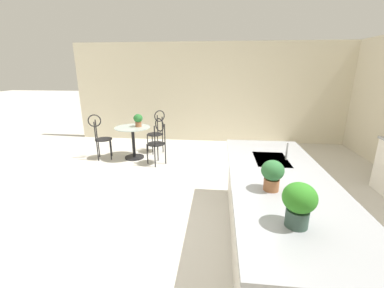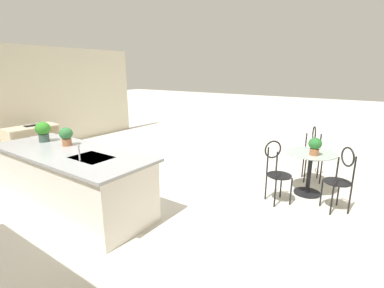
{
  "view_description": "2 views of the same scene",
  "coord_description": "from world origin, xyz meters",
  "px_view_note": "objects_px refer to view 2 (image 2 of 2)",
  "views": [
    {
      "loc": [
        2.77,
        0.17,
        2.01
      ],
      "look_at": [
        -1.02,
        -0.23,
        0.85
      ],
      "focal_mm": 23.24,
      "sensor_mm": 36.0,
      "label": 1
    },
    {
      "loc": [
        -3.48,
        3.07,
        2.08
      ],
      "look_at": [
        -1.02,
        -0.46,
        0.94
      ],
      "focal_mm": 26.24,
      "sensor_mm": 36.0,
      "label": 2
    }
  ],
  "objects_px": {
    "chair_near_window": "(313,151)",
    "chair_toward_desk": "(341,176)",
    "potted_plant_on_table": "(315,145)",
    "bistro_table": "(310,169)",
    "potted_plant_counter_near": "(66,135)",
    "chair_by_island": "(277,169)",
    "keyboard": "(34,125)",
    "potted_plant_counter_far": "(43,130)",
    "writing_desk": "(32,136)"
  },
  "relations": [
    {
      "from": "chair_by_island",
      "to": "writing_desk",
      "type": "bearing_deg",
      "value": 8.72
    },
    {
      "from": "writing_desk",
      "to": "potted_plant_counter_far",
      "type": "height_order",
      "value": "potted_plant_counter_far"
    },
    {
      "from": "bistro_table",
      "to": "keyboard",
      "type": "relative_size",
      "value": 1.82
    },
    {
      "from": "potted_plant_on_table",
      "to": "potted_plant_counter_near",
      "type": "height_order",
      "value": "potted_plant_counter_near"
    },
    {
      "from": "chair_toward_desk",
      "to": "potted_plant_counter_far",
      "type": "bearing_deg",
      "value": 26.33
    },
    {
      "from": "chair_by_island",
      "to": "keyboard",
      "type": "distance_m",
      "value": 5.92
    },
    {
      "from": "chair_toward_desk",
      "to": "writing_desk",
      "type": "xyz_separation_m",
      "value": [
        6.72,
        1.13,
        -0.06
      ]
    },
    {
      "from": "potted_plant_counter_near",
      "to": "bistro_table",
      "type": "bearing_deg",
      "value": -142.2
    },
    {
      "from": "bistro_table",
      "to": "chair_near_window",
      "type": "bearing_deg",
      "value": -81.05
    },
    {
      "from": "chair_near_window",
      "to": "potted_plant_counter_near",
      "type": "bearing_deg",
      "value": 46.21
    },
    {
      "from": "potted_plant_counter_far",
      "to": "chair_by_island",
      "type": "bearing_deg",
      "value": -150.96
    },
    {
      "from": "chair_near_window",
      "to": "potted_plant_counter_far",
      "type": "bearing_deg",
      "value": 42.09
    },
    {
      "from": "bistro_table",
      "to": "keyboard",
      "type": "xyz_separation_m",
      "value": [
        6.22,
        1.46,
        0.31
      ]
    },
    {
      "from": "chair_toward_desk",
      "to": "keyboard",
      "type": "distance_m",
      "value": 6.82
    },
    {
      "from": "bistro_table",
      "to": "chair_toward_desk",
      "type": "bearing_deg",
      "value": 140.32
    },
    {
      "from": "chair_near_window",
      "to": "potted_plant_on_table",
      "type": "height_order",
      "value": "chair_near_window"
    },
    {
      "from": "keyboard",
      "to": "bistro_table",
      "type": "bearing_deg",
      "value": -166.83
    },
    {
      "from": "bistro_table",
      "to": "potted_plant_counter_far",
      "type": "height_order",
      "value": "potted_plant_counter_far"
    },
    {
      "from": "chair_near_window",
      "to": "keyboard",
      "type": "distance_m",
      "value": 6.49
    },
    {
      "from": "chair_by_island",
      "to": "keyboard",
      "type": "bearing_deg",
      "value": 7.74
    },
    {
      "from": "keyboard",
      "to": "potted_plant_counter_far",
      "type": "height_order",
      "value": "potted_plant_counter_far"
    },
    {
      "from": "chair_near_window",
      "to": "chair_by_island",
      "type": "distance_m",
      "value": 1.4
    },
    {
      "from": "chair_by_island",
      "to": "potted_plant_counter_far",
      "type": "relative_size",
      "value": 3.12
    },
    {
      "from": "writing_desk",
      "to": "potted_plant_on_table",
      "type": "relative_size",
      "value": 4.14
    },
    {
      "from": "chair_by_island",
      "to": "potted_plant_counter_far",
      "type": "bearing_deg",
      "value": 29.04
    },
    {
      "from": "keyboard",
      "to": "potted_plant_counter_near",
      "type": "relative_size",
      "value": 1.51
    },
    {
      "from": "keyboard",
      "to": "potted_plant_counter_near",
      "type": "height_order",
      "value": "potted_plant_counter_near"
    },
    {
      "from": "potted_plant_counter_far",
      "to": "bistro_table",
      "type": "bearing_deg",
      "value": -145.79
    },
    {
      "from": "writing_desk",
      "to": "chair_near_window",
      "type": "bearing_deg",
      "value": -159.47
    },
    {
      "from": "potted_plant_on_table",
      "to": "bistro_table",
      "type": "bearing_deg",
      "value": -62.58
    },
    {
      "from": "bistro_table",
      "to": "potted_plant_on_table",
      "type": "distance_m",
      "value": 0.48
    },
    {
      "from": "chair_toward_desk",
      "to": "potted_plant_counter_near",
      "type": "bearing_deg",
      "value": 28.78
    },
    {
      "from": "bistro_table",
      "to": "potted_plant_on_table",
      "type": "xyz_separation_m",
      "value": [
        -0.06,
        0.12,
        0.46
      ]
    },
    {
      "from": "keyboard",
      "to": "potted_plant_counter_near",
      "type": "bearing_deg",
      "value": 162.15
    },
    {
      "from": "bistro_table",
      "to": "potted_plant_on_table",
      "type": "bearing_deg",
      "value": 117.42
    },
    {
      "from": "chair_near_window",
      "to": "chair_toward_desk",
      "type": "height_order",
      "value": "same"
    },
    {
      "from": "chair_toward_desk",
      "to": "potted_plant_on_table",
      "type": "height_order",
      "value": "chair_toward_desk"
    },
    {
      "from": "bistro_table",
      "to": "keyboard",
      "type": "distance_m",
      "value": 6.4
    },
    {
      "from": "chair_toward_desk",
      "to": "keyboard",
      "type": "xyz_separation_m",
      "value": [
        6.74,
        1.03,
        0.18
      ]
    },
    {
      "from": "keyboard",
      "to": "potted_plant_counter_near",
      "type": "distance_m",
      "value": 3.24
    },
    {
      "from": "chair_by_island",
      "to": "potted_plant_counter_near",
      "type": "xyz_separation_m",
      "value": [
        2.8,
        1.79,
        0.51
      ]
    },
    {
      "from": "chair_near_window",
      "to": "potted_plant_on_table",
      "type": "relative_size",
      "value": 3.59
    },
    {
      "from": "keyboard",
      "to": "potted_plant_on_table",
      "type": "xyz_separation_m",
      "value": [
        -6.29,
        -1.33,
        0.15
      ]
    },
    {
      "from": "potted_plant_counter_near",
      "to": "chair_toward_desk",
      "type": "bearing_deg",
      "value": -151.22
    },
    {
      "from": "chair_by_island",
      "to": "keyboard",
      "type": "height_order",
      "value": "chair_by_island"
    },
    {
      "from": "potted_plant_on_table",
      "to": "potted_plant_counter_far",
      "type": "height_order",
      "value": "potted_plant_counter_far"
    },
    {
      "from": "writing_desk",
      "to": "potted_plant_counter_near",
      "type": "relative_size",
      "value": 4.11
    },
    {
      "from": "potted_plant_counter_near",
      "to": "potted_plant_counter_far",
      "type": "xyz_separation_m",
      "value": [
        0.55,
        0.07,
        0.02
      ]
    },
    {
      "from": "bistro_table",
      "to": "potted_plant_counter_near",
      "type": "distance_m",
      "value": 4.04
    },
    {
      "from": "bistro_table",
      "to": "writing_desk",
      "type": "height_order",
      "value": "same"
    }
  ]
}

